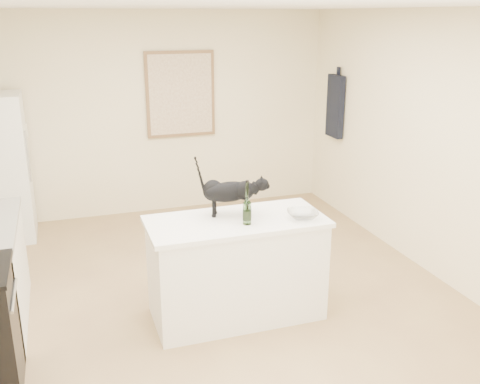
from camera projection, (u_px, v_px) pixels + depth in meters
The scene contains 14 objects.
floor at pixel (219, 305), 5.01m from camera, with size 5.50×5.50×0.00m, color tan.
ceiling at pixel (215, 5), 4.20m from camera, with size 5.50×5.50×0.00m, color white.
wall_back at pixel (158, 114), 7.09m from camera, with size 4.50×4.50×0.00m, color beige.
wall_front at pixel (416, 348), 2.13m from camera, with size 4.50×4.50×0.00m, color beige.
wall_right at pixel (441, 148), 5.29m from camera, with size 5.50×5.50×0.00m, color beige.
island_base at pixel (236, 270), 4.73m from camera, with size 1.44×0.67×0.86m, color white.
island_top at pixel (236, 222), 4.59m from camera, with size 1.50×0.70×0.04m, color white.
artwork_frame at pixel (181, 94), 7.07m from camera, with size 0.90×0.03×1.10m, color brown.
artwork_canvas at pixel (181, 94), 7.06m from camera, with size 0.82×0.00×1.02m, color beige.
hanging_garment at pixel (335, 106), 7.09m from camera, with size 0.08×0.34×0.80m, color black.
black_cat at pixel (229, 194), 4.60m from camera, with size 0.55×0.16×0.38m, color black, non-canonical shape.
wine_bottle at pixel (247, 205), 4.43m from camera, with size 0.07×0.07×0.33m, color #325F26.
glass_bowl at pixel (303, 215), 4.59m from camera, with size 0.26×0.26×0.06m, color silver.
fridge_paper at pixel (25, 131), 6.30m from camera, with size 0.00×0.13×0.17m, color silver.
Camera 1 is at (-1.23, -4.27, 2.53)m, focal length 40.97 mm.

